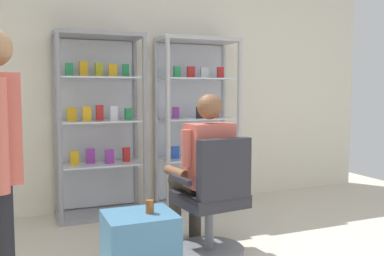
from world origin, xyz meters
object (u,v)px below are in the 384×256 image
office_chair (213,209)px  tea_glass (150,207)px  display_cabinet_left (99,124)px  display_cabinet_right (196,122)px  storage_crate (140,245)px  seated_shopkeeper (202,165)px

office_chair → tea_glass: office_chair is taller
display_cabinet_left → tea_glass: bearing=-88.1°
display_cabinet_right → storage_crate: 2.12m
office_chair → storage_crate: bearing=-169.7°
seated_shopkeeper → tea_glass: 0.64m
display_cabinet_left → tea_glass: (0.06, -1.66, -0.46)m
display_cabinet_right → office_chair: (-0.49, -1.53, -0.57)m
display_cabinet_left → office_chair: size_ratio=1.98×
office_chair → seated_shopkeeper: bearing=97.3°
display_cabinet_right → tea_glass: size_ratio=20.30×
display_cabinet_right → office_chair: bearing=-107.9°
display_cabinet_right → seated_shopkeeper: size_ratio=1.47×
display_cabinet_left → seated_shopkeeper: display_cabinet_left is taller
display_cabinet_left → office_chair: 1.74m
display_cabinet_right → tea_glass: bearing=-122.2°
seated_shopkeeper → office_chair: bearing=-82.7°
seated_shopkeeper → tea_glass: bearing=-151.0°
display_cabinet_left → storage_crate: size_ratio=3.90×
display_cabinet_right → seated_shopkeeper: (-0.51, -1.37, -0.25)m
display_cabinet_left → office_chair: (0.61, -1.53, -0.57)m
display_cabinet_left → storage_crate: bearing=-90.5°
display_cabinet_right → storage_crate: bearing=-124.2°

